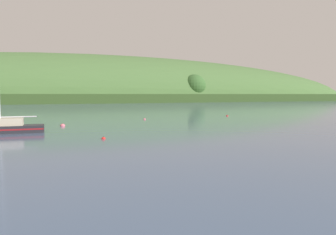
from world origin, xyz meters
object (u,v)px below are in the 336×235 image
Objects in this scene: sailboat_near_mooring at (1,130)px; mooring_buoy_midchannel at (145,120)px; mooring_buoy_off_fishing_boat at (103,139)px; mooring_buoy_foreground at (63,126)px; mooring_buoy_far_upstream at (227,116)px.

sailboat_near_mooring is 28.32× the size of mooring_buoy_midchannel.
mooring_buoy_off_fishing_boat is (10.23, -9.95, -0.35)m from sailboat_near_mooring.
sailboat_near_mooring is at bearing 135.82° from mooring_buoy_off_fishing_boat.
mooring_buoy_off_fishing_boat is (2.56, -16.02, 0.00)m from mooring_buoy_foreground.
mooring_buoy_midchannel is at bearing 24.50° from mooring_buoy_foreground.
mooring_buoy_off_fishing_boat is 0.94× the size of mooring_buoy_far_upstream.
sailboat_near_mooring reaches higher than mooring_buoy_off_fishing_boat.
mooring_buoy_midchannel is 26.15m from mooring_buoy_off_fishing_boat.
mooring_buoy_off_fishing_boat is at bearing 140.11° from sailboat_near_mooring.
mooring_buoy_far_upstream reaches higher than mooring_buoy_midchannel.
mooring_buoy_foreground is 1.43× the size of mooring_buoy_far_upstream.
mooring_buoy_far_upstream is at bearing 5.73° from mooring_buoy_midchannel.
mooring_buoy_foreground is (7.67, 6.08, -0.35)m from sailboat_near_mooring.
mooring_buoy_foreground is 1.47× the size of mooring_buoy_midchannel.
mooring_buoy_midchannel is at bearing -146.07° from sailboat_near_mooring.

